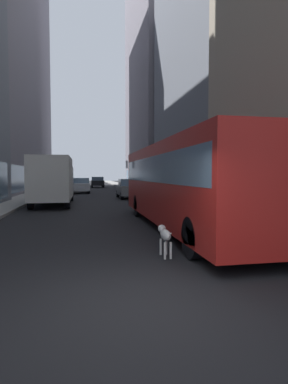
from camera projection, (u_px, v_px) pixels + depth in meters
name	position (u px, v px, depth m)	size (l,w,h in m)	color
ground_plane	(91.00, 190.00, 39.12)	(120.00, 120.00, 0.00)	black
sidewalk_left	(43.00, 190.00, 38.05)	(2.40, 110.00, 0.15)	gray
sidewalk_right	(136.00, 189.00, 40.18)	(2.40, 110.00, 0.15)	gray
building_left_far	(15.00, 67.00, 51.76)	(9.58, 17.81, 39.54)	slate
building_right_mid	(221.00, 72.00, 29.35)	(8.64, 19.10, 23.08)	slate
building_right_far	(163.00, 73.00, 50.88)	(9.38, 22.36, 37.00)	slate
transit_bus	(184.00, 180.00, 11.58)	(2.78, 11.53, 3.05)	red
car_black_suv	(97.00, 182.00, 48.89)	(1.92, 4.33, 1.62)	black
car_silver_sedan	(81.00, 185.00, 33.51)	(1.90, 3.94, 1.62)	#B7BABF
car_grey_wagon	(129.00, 189.00, 25.97)	(1.74, 3.93, 1.62)	slate
box_truck	(53.00, 179.00, 20.35)	(2.30, 7.50, 3.05)	silver
dalmatian_dog	(165.00, 235.00, 7.60)	(0.22, 0.96, 0.72)	white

